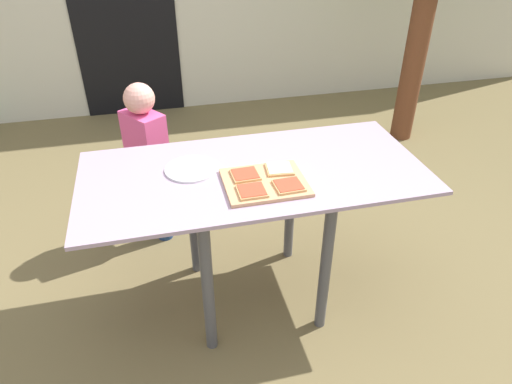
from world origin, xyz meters
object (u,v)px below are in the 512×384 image
at_px(dining_table, 254,194).
at_px(pizza_slice_near_right, 289,185).
at_px(pizza_slice_far_right, 279,169).
at_px(cutting_board, 265,182).
at_px(pizza_slice_far_left, 245,175).
at_px(pizza_slice_near_left, 252,191).
at_px(plate_white_left, 191,169).
at_px(child_left, 147,155).

distance_m(dining_table, pizza_slice_near_right, 0.26).
bearing_deg(pizza_slice_near_right, pizza_slice_far_right, 89.73).
distance_m(cutting_board, pizza_slice_far_left, 0.09).
height_order(pizza_slice_far_right, pizza_slice_near_left, same).
relative_size(pizza_slice_near_right, plate_white_left, 0.52).
height_order(pizza_slice_near_left, child_left, child_left).
bearing_deg(plate_white_left, pizza_slice_far_left, -31.21).
bearing_deg(plate_white_left, child_left, 108.02).
bearing_deg(child_left, pizza_slice_far_right, -51.59).
bearing_deg(pizza_slice_far_left, dining_table, 49.35).
bearing_deg(dining_table, pizza_slice_far_left, -130.65).
height_order(dining_table, cutting_board, cutting_board).
relative_size(pizza_slice_far_left, plate_white_left, 0.52).
bearing_deg(dining_table, pizza_slice_far_right, -24.84).
relative_size(cutting_board, pizza_slice_near_left, 2.95).
bearing_deg(pizza_slice_near_right, plate_white_left, 145.17).
xyz_separation_m(pizza_slice_near_left, plate_white_left, (-0.21, 0.26, -0.02)).
bearing_deg(pizza_slice_near_right, pizza_slice_near_left, -178.53).
height_order(pizza_slice_far_right, child_left, child_left).
xyz_separation_m(pizza_slice_far_left, pizza_slice_near_left, (-0.00, -0.13, 0.00)).
distance_m(dining_table, pizza_slice_far_left, 0.16).
xyz_separation_m(pizza_slice_far_right, pizza_slice_near_right, (-0.00, -0.14, 0.00)).
bearing_deg(plate_white_left, pizza_slice_far_right, -17.70).
bearing_deg(pizza_slice_far_right, dining_table, 155.16).
distance_m(pizza_slice_near_right, child_left, 1.05).
bearing_deg(dining_table, child_left, 124.78).
bearing_deg(plate_white_left, cutting_board, -33.35).
height_order(pizza_slice_near_right, pizza_slice_near_left, same).
bearing_deg(dining_table, cutting_board, -80.56).
height_order(dining_table, pizza_slice_near_left, pizza_slice_near_left).
relative_size(dining_table, pizza_slice_far_right, 12.02).
relative_size(pizza_slice_far_right, pizza_slice_near_left, 1.09).
distance_m(pizza_slice_near_right, pizza_slice_near_left, 0.16).
height_order(pizza_slice_far_left, pizza_slice_near_left, same).
bearing_deg(cutting_board, pizza_slice_far_right, 40.40).
bearing_deg(pizza_slice_near_left, cutting_board, 44.76).
distance_m(dining_table, pizza_slice_near_left, 0.24).
height_order(pizza_slice_near_right, plate_white_left, pizza_slice_near_right).
bearing_deg(plate_white_left, pizza_slice_near_right, -34.83).
relative_size(pizza_slice_far_right, plate_white_left, 0.54).
xyz_separation_m(pizza_slice_far_right, plate_white_left, (-0.37, 0.12, -0.02)).
distance_m(cutting_board, child_left, 0.94).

